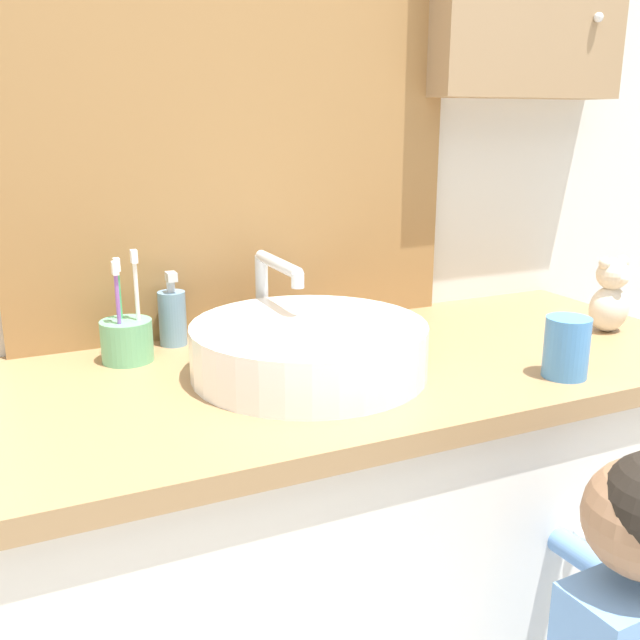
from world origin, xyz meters
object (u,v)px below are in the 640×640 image
sink_basin (308,346)px  teddy_bear (610,296)px  drinking_cup (566,347)px  soap_dispenser (173,317)px  toothbrush_holder (127,338)px

sink_basin → teddy_bear: (0.63, -0.03, 0.02)m
teddy_bear → drinking_cup: size_ratio=1.50×
teddy_bear → drinking_cup: teddy_bear is taller
soap_dispenser → teddy_bear: size_ratio=0.93×
teddy_bear → toothbrush_holder: bearing=166.5°
sink_basin → soap_dispenser: bearing=124.1°
drinking_cup → soap_dispenser: bearing=141.0°
soap_dispenser → teddy_bear: 0.84m
sink_basin → soap_dispenser: size_ratio=3.16×
sink_basin → teddy_bear: sink_basin is taller
soap_dispenser → teddy_bear: teddy_bear is taller
toothbrush_holder → teddy_bear: size_ratio=1.30×
teddy_bear → drinking_cup: bearing=-148.1°
soap_dispenser → drinking_cup: size_ratio=1.39×
teddy_bear → soap_dispenser: bearing=161.1°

